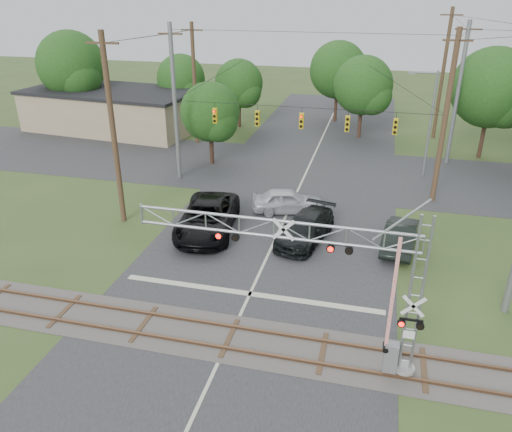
% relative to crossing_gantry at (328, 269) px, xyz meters
% --- Properties ---
extents(ground, '(160.00, 160.00, 0.00)m').
position_rel_crossing_gantry_xyz_m(ground, '(-4.00, -1.64, -4.26)').
color(ground, '#354921').
rests_on(ground, ground).
extents(road_main, '(14.00, 90.00, 0.02)m').
position_rel_crossing_gantry_xyz_m(road_main, '(-4.00, 8.36, -4.25)').
color(road_main, '#262628').
rests_on(road_main, ground).
extents(road_cross, '(90.00, 12.00, 0.02)m').
position_rel_crossing_gantry_xyz_m(road_cross, '(-4.00, 22.36, -4.24)').
color(road_cross, '#262628').
rests_on(road_cross, ground).
extents(railroad_track, '(90.00, 3.20, 0.17)m').
position_rel_crossing_gantry_xyz_m(railroad_track, '(-4.00, 0.36, -4.22)').
color(railroad_track, '#4B4741').
rests_on(railroad_track, ground).
extents(crossing_gantry, '(11.08, 0.87, 6.79)m').
position_rel_crossing_gantry_xyz_m(crossing_gantry, '(0.00, 0.00, 0.00)').
color(crossing_gantry, gray).
rests_on(crossing_gantry, ground).
extents(traffic_signal_span, '(19.34, 0.36, 11.50)m').
position_rel_crossing_gantry_xyz_m(traffic_signal_span, '(-3.06, 18.36, 1.40)').
color(traffic_signal_span, gray).
rests_on(traffic_signal_span, ground).
extents(pickup_black, '(4.06, 7.24, 1.91)m').
position_rel_crossing_gantry_xyz_m(pickup_black, '(-8.24, 9.89, -3.30)').
color(pickup_black, black).
rests_on(pickup_black, ground).
extents(car_dark, '(3.40, 5.83, 1.59)m').
position_rel_crossing_gantry_xyz_m(car_dark, '(-2.27, 10.19, -3.46)').
color(car_dark, black).
rests_on(car_dark, ground).
extents(sedan_silver, '(5.00, 3.00, 1.59)m').
position_rel_crossing_gantry_xyz_m(sedan_silver, '(-4.05, 13.97, -3.46)').
color(sedan_silver, silver).
rests_on(sedan_silver, ground).
extents(suv_dark, '(2.32, 5.05, 1.60)m').
position_rel_crossing_gantry_xyz_m(suv_dark, '(3.16, 10.64, -3.45)').
color(suv_dark, black).
rests_on(suv_dark, ground).
extents(commercial_building, '(18.41, 10.76, 4.10)m').
position_rel_crossing_gantry_xyz_m(commercial_building, '(-25.60, 30.46, -2.20)').
color(commercial_building, '#9A8567').
rests_on(commercial_building, ground).
extents(streetlight, '(2.17, 0.23, 8.13)m').
position_rel_crossing_gantry_xyz_m(streetlight, '(4.97, 23.46, 0.29)').
color(streetlight, gray).
rests_on(streetlight, ground).
extents(utility_poles, '(25.31, 29.98, 12.93)m').
position_rel_crossing_gantry_xyz_m(utility_poles, '(-1.12, 20.76, 1.76)').
color(utility_poles, '#473521').
rests_on(utility_poles, ground).
extents(treeline, '(54.01, 23.28, 9.76)m').
position_rel_crossing_gantry_xyz_m(treeline, '(-2.70, 31.73, 1.35)').
color(treeline, '#39241A').
rests_on(treeline, ground).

